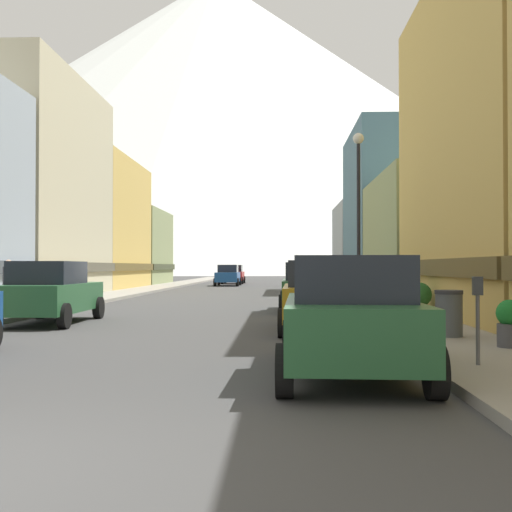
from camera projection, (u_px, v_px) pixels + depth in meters
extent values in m
cube|color=gray|center=(139.00, 291.00, 39.98)|extent=(2.50, 100.00, 0.15)
cube|color=gray|center=(334.00, 291.00, 39.51)|extent=(2.50, 100.00, 0.15)
cube|color=#D8B259|center=(80.00, 225.00, 44.18)|extent=(7.85, 11.45, 9.14)
cube|color=brown|center=(80.00, 267.00, 44.13)|extent=(8.15, 11.45, 0.50)
cube|color=#8C9966|center=(117.00, 248.00, 55.24)|extent=(8.27, 9.90, 6.59)
cube|color=#3F442D|center=(117.00, 267.00, 55.21)|extent=(8.57, 9.90, 0.50)
cube|color=#8C9966|center=(481.00, 238.00, 30.04)|extent=(9.99, 10.27, 6.01)
cube|color=#3F442D|center=(481.00, 267.00, 30.01)|extent=(10.29, 10.27, 0.50)
cube|color=slate|center=(399.00, 211.00, 40.86)|extent=(6.27, 10.60, 10.54)
cube|color=#22333F|center=(399.00, 267.00, 40.80)|extent=(6.57, 10.60, 0.50)
cube|color=#99A5B2|center=(376.00, 246.00, 51.10)|extent=(6.35, 9.25, 6.70)
cube|color=#444A50|center=(376.00, 267.00, 51.07)|extent=(6.65, 9.25, 0.50)
cube|color=#265933|center=(51.00, 298.00, 17.87)|extent=(1.93, 4.44, 0.80)
cube|color=#1E232D|center=(48.00, 273.00, 17.63)|extent=(1.64, 2.23, 0.64)
cylinder|color=black|center=(40.00, 308.00, 19.53)|extent=(0.23, 0.68, 0.68)
cylinder|color=black|center=(99.00, 308.00, 19.50)|extent=(0.23, 0.68, 0.68)
cylinder|color=black|center=(64.00, 316.00, 16.20)|extent=(0.23, 0.68, 0.68)
cube|color=#265933|center=(349.00, 326.00, 9.30)|extent=(1.98, 4.46, 0.80)
cube|color=#1E232D|center=(350.00, 278.00, 9.07)|extent=(1.67, 2.25, 0.64)
cylinder|color=black|center=(289.00, 339.00, 11.01)|extent=(0.24, 0.69, 0.68)
cylinder|color=black|center=(394.00, 340.00, 10.88)|extent=(0.24, 0.69, 0.68)
cylinder|color=black|center=(285.00, 371.00, 7.72)|extent=(0.24, 0.69, 0.68)
cylinder|color=black|center=(435.00, 372.00, 7.59)|extent=(0.24, 0.69, 0.68)
cube|color=#B28419|center=(320.00, 302.00, 15.80)|extent=(1.96, 4.45, 0.80)
cube|color=#1E232D|center=(321.00, 273.00, 15.56)|extent=(1.66, 2.24, 0.64)
cylinder|color=black|center=(285.00, 312.00, 17.50)|extent=(0.24, 0.69, 0.68)
cylinder|color=black|center=(351.00, 313.00, 17.38)|extent=(0.24, 0.69, 0.68)
cylinder|color=black|center=(283.00, 323.00, 14.20)|extent=(0.24, 0.69, 0.68)
cylinder|color=black|center=(364.00, 323.00, 14.08)|extent=(0.24, 0.69, 0.68)
cube|color=#265933|center=(308.00, 291.00, 22.71)|extent=(1.93, 4.43, 0.80)
cube|color=#1E232D|center=(308.00, 271.00, 22.47)|extent=(1.64, 2.23, 0.64)
cylinder|color=black|center=(283.00, 299.00, 24.40)|extent=(0.23, 0.68, 0.68)
cylinder|color=black|center=(330.00, 300.00, 24.30)|extent=(0.23, 0.68, 0.68)
cylinder|color=black|center=(282.00, 305.00, 21.11)|extent=(0.23, 0.68, 0.68)
cylinder|color=black|center=(336.00, 305.00, 21.00)|extent=(0.23, 0.68, 0.68)
cube|color=#9E1111|center=(233.00, 276.00, 58.98)|extent=(1.84, 4.40, 0.80)
cube|color=#1E232D|center=(234.00, 268.00, 59.24)|extent=(1.60, 2.20, 0.64)
cylinder|color=black|center=(242.00, 281.00, 57.29)|extent=(0.22, 0.68, 0.68)
cylinder|color=black|center=(222.00, 281.00, 57.36)|extent=(0.22, 0.68, 0.68)
cylinder|color=black|center=(244.00, 280.00, 60.59)|extent=(0.22, 0.68, 0.68)
cylinder|color=black|center=(225.00, 280.00, 60.66)|extent=(0.22, 0.68, 0.68)
cube|color=#19478C|center=(228.00, 277.00, 52.56)|extent=(1.84, 4.40, 0.80)
cube|color=#1E232D|center=(228.00, 269.00, 52.82)|extent=(1.60, 2.20, 0.64)
cylinder|color=black|center=(237.00, 282.00, 50.87)|extent=(0.22, 0.68, 0.68)
cylinder|color=black|center=(215.00, 282.00, 50.94)|extent=(0.22, 0.68, 0.68)
cylinder|color=black|center=(240.00, 281.00, 54.17)|extent=(0.22, 0.68, 0.68)
cylinder|color=black|center=(219.00, 281.00, 54.24)|extent=(0.22, 0.68, 0.68)
cylinder|color=#595960|center=(478.00, 330.00, 9.36)|extent=(0.06, 0.06, 1.05)
cube|color=#33383F|center=(478.00, 286.00, 9.37)|extent=(0.14, 0.10, 0.28)
cylinder|color=#4C5156|center=(449.00, 315.00, 13.16)|extent=(0.56, 0.56, 0.90)
cylinder|color=#2D2D33|center=(449.00, 292.00, 13.16)|extent=(0.59, 0.59, 0.08)
cylinder|color=#4C4C51|center=(416.00, 309.00, 19.36)|extent=(0.49, 0.49, 0.31)
sphere|color=#1D7F37|center=(415.00, 296.00, 19.36)|extent=(0.62, 0.62, 0.62)
cylinder|color=#4C4C51|center=(510.00, 336.00, 11.42)|extent=(0.46, 0.46, 0.43)
sphere|color=#1D762C|center=(510.00, 313.00, 11.42)|extent=(0.50, 0.50, 0.50)
cylinder|color=brown|center=(420.00, 310.00, 18.80)|extent=(0.42, 0.42, 0.34)
sphere|color=#235925|center=(419.00, 295.00, 18.81)|extent=(0.74, 0.74, 0.74)
cylinder|color=#333338|center=(8.00, 289.00, 20.66)|extent=(0.36, 0.36, 1.48)
sphere|color=tan|center=(8.00, 263.00, 20.67)|extent=(0.23, 0.23, 0.23)
cylinder|color=black|center=(359.00, 228.00, 20.31)|extent=(0.12, 0.12, 5.50)
sphere|color=white|center=(358.00, 138.00, 20.36)|extent=(0.36, 0.36, 0.36)
cone|color=silver|center=(216.00, 123.00, 266.54)|extent=(322.37, 322.37, 126.35)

